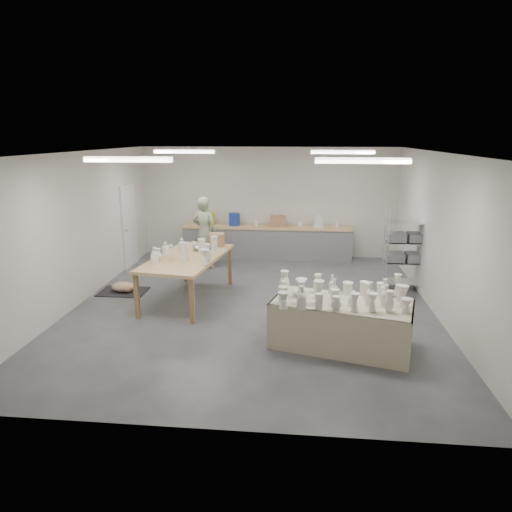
# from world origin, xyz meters

# --- Properties ---
(room) EXTENTS (8.00, 8.02, 3.00)m
(room) POSITION_xyz_m (-0.11, 0.08, 2.06)
(room) COLOR #424449
(room) RESTS_ON ground
(back_counter) EXTENTS (4.60, 0.60, 1.24)m
(back_counter) POSITION_xyz_m (-0.01, 3.68, 0.49)
(back_counter) COLOR tan
(back_counter) RESTS_ON ground
(wire_shelf) EXTENTS (0.88, 0.48, 1.80)m
(wire_shelf) POSITION_xyz_m (3.20, 1.40, 0.92)
(wire_shelf) COLOR silver
(wire_shelf) RESTS_ON ground
(drying_table) EXTENTS (2.37, 1.58, 1.14)m
(drying_table) POSITION_xyz_m (1.58, -1.67, 0.43)
(drying_table) COLOR olive
(drying_table) RESTS_ON ground
(work_table) EXTENTS (1.57, 2.61, 1.29)m
(work_table) POSITION_xyz_m (-1.32, 0.28, 0.92)
(work_table) COLOR tan
(work_table) RESTS_ON ground
(rug) EXTENTS (1.00, 0.70, 0.02)m
(rug) POSITION_xyz_m (-2.90, 0.53, 0.01)
(rug) COLOR black
(rug) RESTS_ON ground
(cat) EXTENTS (0.57, 0.49, 0.21)m
(cat) POSITION_xyz_m (-2.88, 0.51, 0.13)
(cat) COLOR white
(cat) RESTS_ON rug
(potter) EXTENTS (0.77, 0.61, 1.83)m
(potter) POSITION_xyz_m (-1.51, 2.61, 0.92)
(potter) COLOR gray
(potter) RESTS_ON ground
(red_stool) EXTENTS (0.40, 0.40, 0.32)m
(red_stool) POSITION_xyz_m (-1.51, 2.88, 0.28)
(red_stool) COLOR #A61720
(red_stool) RESTS_ON ground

